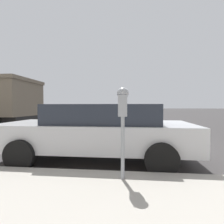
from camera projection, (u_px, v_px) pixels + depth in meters
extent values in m
plane|color=#3D3A3A|center=(137.00, 149.00, 5.35)|extent=(220.00, 220.00, 0.00)
cylinder|color=gray|center=(123.00, 148.00, 2.83)|extent=(0.06, 0.06, 1.02)
cube|color=gray|center=(123.00, 106.00, 2.80)|extent=(0.20, 0.14, 0.34)
sphere|color=gray|center=(123.00, 93.00, 2.80)|extent=(0.19, 0.19, 0.19)
cube|color=#19389E|center=(123.00, 108.00, 2.91)|extent=(0.01, 0.11, 0.12)
cube|color=black|center=(123.00, 101.00, 2.91)|extent=(0.01, 0.10, 0.08)
cube|color=#B7BABF|center=(97.00, 135.00, 4.30)|extent=(1.84, 4.53, 0.59)
cube|color=#232833|center=(104.00, 114.00, 4.27)|extent=(1.61, 2.54, 0.45)
cylinder|color=black|center=(20.00, 155.00, 3.55)|extent=(0.22, 0.64, 0.64)
cylinder|color=black|center=(58.00, 139.00, 5.37)|extent=(0.22, 0.64, 0.64)
cylinder|color=black|center=(161.00, 159.00, 3.26)|extent=(0.22, 0.64, 0.64)
cylinder|color=black|center=(150.00, 140.00, 5.07)|extent=(0.22, 0.64, 0.64)
cylinder|color=black|center=(24.00, 121.00, 9.55)|extent=(0.31, 1.04, 1.04)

